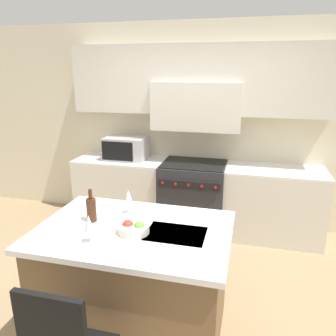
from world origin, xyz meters
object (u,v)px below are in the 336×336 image
wine_glass_near (89,224)px  microwave (126,148)px  wine_bottle (91,209)px  fruit_bowl (133,228)px  range_stove (193,197)px  wine_glass_far (129,197)px

wine_glass_near → microwave: bearing=104.8°
wine_bottle → wine_glass_near: size_ratio=1.30×
wine_bottle → fruit_bowl: bearing=-14.7°
range_stove → fruit_bowl: fruit_bowl is taller
microwave → range_stove: bearing=-1.1°
wine_glass_far → microwave: bearing=111.9°
range_stove → fruit_bowl: (-0.11, -1.97, 0.50)m
wine_glass_far → fruit_bowl: size_ratio=0.88×
wine_glass_near → fruit_bowl: size_ratio=0.88×
microwave → wine_glass_near: size_ratio=2.65×
wine_bottle → fruit_bowl: (0.39, -0.10, -0.07)m
fruit_bowl → wine_glass_near: bearing=-139.6°
wine_glass_far → fruit_bowl: bearing=-63.9°
range_stove → microwave: bearing=178.9°
microwave → fruit_bowl: microwave is taller
microwave → wine_glass_far: bearing=-68.1°
range_stove → microwave: 1.12m
microwave → fruit_bowl: 2.16m
wine_bottle → wine_glass_far: (0.23, 0.22, 0.04)m
wine_bottle → wine_glass_far: bearing=43.3°
microwave → wine_glass_far: 1.80m
microwave → wine_glass_near: microwave is taller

